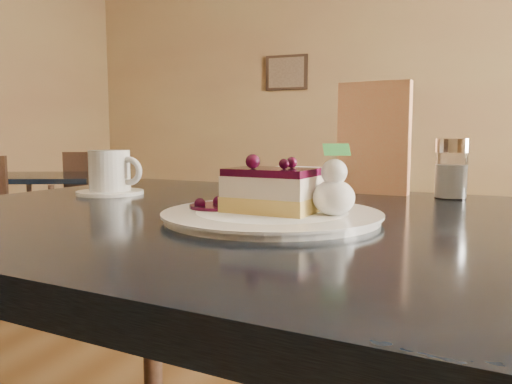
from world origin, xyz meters
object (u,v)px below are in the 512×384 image
(bg_table_far_left, at_px, (42,256))
(coffee_set, at_px, (111,174))
(main_table, at_px, (286,267))
(dessert_plate, at_px, (272,216))
(cheesecake_slice, at_px, (272,191))

(bg_table_far_left, bearing_deg, coffee_set, -66.52)
(main_table, bearing_deg, dessert_plate, -90.00)
(main_table, distance_m, dessert_plate, 0.11)
(dessert_plate, distance_m, cheesecake_slice, 0.04)
(dessert_plate, bearing_deg, bg_table_far_left, 139.21)
(main_table, bearing_deg, cheesecake_slice, -90.00)
(main_table, height_order, cheesecake_slice, cheesecake_slice)
(main_table, xyz_separation_m, bg_table_far_left, (-2.55, 2.14, -0.68))
(coffee_set, height_order, bg_table_far_left, coffee_set)
(coffee_set, xyz_separation_m, bg_table_far_left, (-2.11, 2.00, -0.82))
(dessert_plate, bearing_deg, coffee_set, 155.38)
(cheesecake_slice, bearing_deg, dessert_plate, 7.66)
(main_table, distance_m, coffee_set, 0.49)
(coffee_set, bearing_deg, cheesecake_slice, -24.62)
(main_table, bearing_deg, coffee_set, 169.57)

